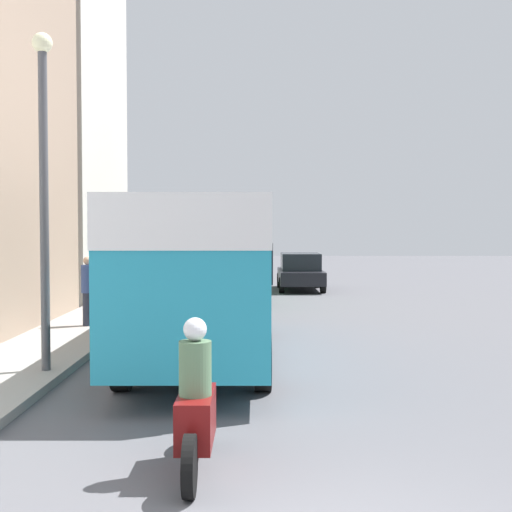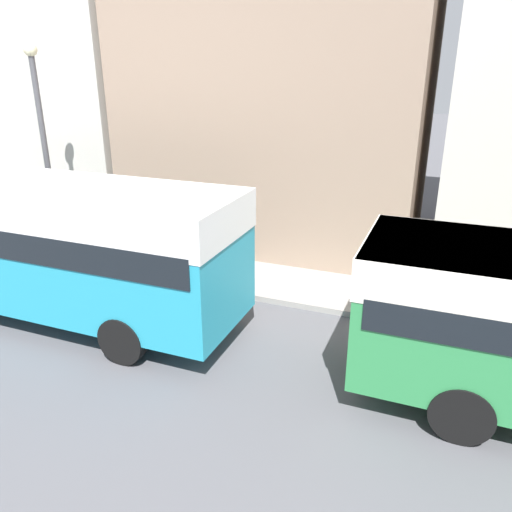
# 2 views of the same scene
# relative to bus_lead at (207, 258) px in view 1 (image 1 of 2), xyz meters

# --- Properties ---
(building_far_terrace) EXTENTS (6.99, 8.09, 13.52)m
(building_far_terrace) POSITION_rel_bus_lead_xyz_m (-8.06, 12.42, 4.69)
(building_far_terrace) COLOR beige
(building_far_terrace) RESTS_ON ground_plane
(bus_lead) EXTENTS (2.61, 9.76, 3.20)m
(bus_lead) POSITION_rel_bus_lead_xyz_m (0.00, 0.00, 0.00)
(bus_lead) COLOR teal
(bus_lead) RESTS_ON ground_plane
(bus_following) EXTENTS (2.63, 9.63, 2.86)m
(bus_following) POSITION_rel_bus_lead_xyz_m (-0.10, 12.23, -0.20)
(bus_following) COLOR #2D8447
(bus_following) RESTS_ON ground_plane
(motorcycle_behind_lead) EXTENTS (0.38, 2.24, 1.73)m
(motorcycle_behind_lead) POSITION_rel_bus_lead_xyz_m (0.38, -6.90, -1.38)
(motorcycle_behind_lead) COLOR maroon
(motorcycle_behind_lead) RESTS_ON ground_plane
(car_crossing) EXTENTS (1.91, 4.27, 1.58)m
(car_crossing) POSITION_rel_bus_lead_xyz_m (2.95, 15.67, -1.26)
(car_crossing) COLOR black
(car_crossing) RESTS_ON ground_plane
(pedestrian_near_curb) EXTENTS (0.42, 0.42, 1.83)m
(pedestrian_near_curb) POSITION_rel_bus_lead_xyz_m (-2.95, 11.29, -0.99)
(pedestrian_near_curb) COLOR #232838
(pedestrian_near_curb) RESTS_ON sidewalk
(pedestrian_walking_away) EXTENTS (0.35, 0.35, 1.80)m
(pedestrian_walking_away) POSITION_rel_bus_lead_xyz_m (-3.30, 3.68, -0.99)
(pedestrian_walking_away) COLOR #232838
(pedestrian_walking_away) RESTS_ON sidewalk
(lamp_post) EXTENTS (0.36, 0.36, 5.98)m
(lamp_post) POSITION_rel_bus_lead_xyz_m (-2.71, -2.04, 1.63)
(lamp_post) COLOR #47474C
(lamp_post) RESTS_ON sidewalk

